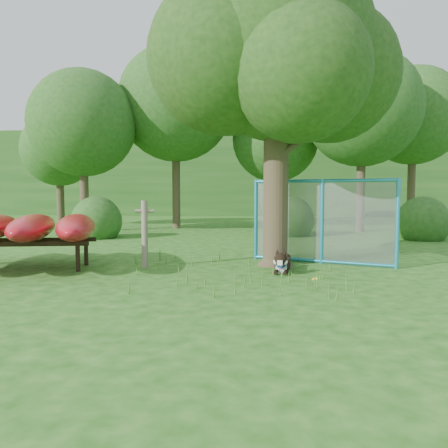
# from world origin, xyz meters

# --- Properties ---
(ground) EXTENTS (80.00, 80.00, 0.00)m
(ground) POSITION_xyz_m (0.00, 0.00, 0.00)
(ground) COLOR #1B5410
(ground) RESTS_ON ground
(oak_tree) EXTENTS (5.59, 4.89, 6.97)m
(oak_tree) POSITION_xyz_m (1.23, 2.26, 4.65)
(oak_tree) COLOR #3B3120
(oak_tree) RESTS_ON ground
(wooden_post) EXTENTS (0.40, 0.19, 1.47)m
(wooden_post) POSITION_xyz_m (-1.58, 1.60, 0.78)
(wooden_post) COLOR #6F6453
(wooden_post) RESTS_ON ground
(kayak_rack) EXTENTS (4.45, 3.97, 1.17)m
(kayak_rack) POSITION_xyz_m (-4.35, 1.11, 0.90)
(kayak_rack) COLOR black
(kayak_rack) RESTS_ON ground
(husky_dog) EXTENTS (0.39, 1.14, 0.51)m
(husky_dog) POSITION_xyz_m (1.40, 1.36, 0.18)
(husky_dog) COLOR black
(husky_dog) RESTS_ON ground
(fence_section) EXTENTS (3.16, 1.25, 3.26)m
(fence_section) POSITION_xyz_m (2.34, 2.52, 0.98)
(fence_section) COLOR #2897BB
(fence_section) RESTS_ON ground
(wildflower_clump) EXTENTS (0.10, 0.08, 0.22)m
(wildflower_clump) POSITION_xyz_m (1.88, -0.30, 0.17)
(wildflower_clump) COLOR #447C28
(wildflower_clump) RESTS_ON ground
(bg_tree_a) EXTENTS (4.40, 4.40, 6.70)m
(bg_tree_a) POSITION_xyz_m (-6.50, 10.00, 4.48)
(bg_tree_a) COLOR #3B3120
(bg_tree_a) RESTS_ON ground
(bg_tree_b) EXTENTS (5.20, 5.20, 8.22)m
(bg_tree_b) POSITION_xyz_m (-3.00, 12.00, 5.61)
(bg_tree_b) COLOR #3B3120
(bg_tree_b) RESTS_ON ground
(bg_tree_c) EXTENTS (4.00, 4.00, 6.12)m
(bg_tree_c) POSITION_xyz_m (1.50, 13.00, 4.11)
(bg_tree_c) COLOR #3B3120
(bg_tree_c) RESTS_ON ground
(bg_tree_d) EXTENTS (4.80, 4.80, 7.50)m
(bg_tree_d) POSITION_xyz_m (5.00, 11.00, 5.08)
(bg_tree_d) COLOR #3B3120
(bg_tree_d) RESTS_ON ground
(bg_tree_e) EXTENTS (4.60, 4.60, 7.55)m
(bg_tree_e) POSITION_xyz_m (8.00, 14.00, 5.23)
(bg_tree_e) COLOR #3B3120
(bg_tree_e) RESTS_ON ground
(bg_tree_f) EXTENTS (3.60, 3.60, 5.55)m
(bg_tree_f) POSITION_xyz_m (-9.00, 13.00, 3.73)
(bg_tree_f) COLOR #3B3120
(bg_tree_f) RESTS_ON ground
(shrub_left) EXTENTS (1.80, 1.80, 1.80)m
(shrub_left) POSITION_xyz_m (-5.00, 7.50, 0.00)
(shrub_left) COLOR #204F19
(shrub_left) RESTS_ON ground
(shrub_right) EXTENTS (1.80, 1.80, 1.80)m
(shrub_right) POSITION_xyz_m (6.50, 8.00, 0.00)
(shrub_right) COLOR #204F19
(shrub_right) RESTS_ON ground
(shrub_mid) EXTENTS (1.80, 1.80, 1.80)m
(shrub_mid) POSITION_xyz_m (2.00, 9.00, 0.00)
(shrub_mid) COLOR #204F19
(shrub_mid) RESTS_ON ground
(wooded_hillside) EXTENTS (80.00, 12.00, 6.00)m
(wooded_hillside) POSITION_xyz_m (0.00, 28.00, 3.00)
(wooded_hillside) COLOR #204F19
(wooded_hillside) RESTS_ON ground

